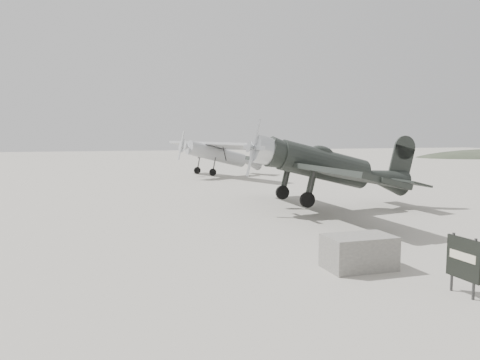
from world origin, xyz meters
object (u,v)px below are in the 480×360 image
object	(u,v)px
highwing_monoplane	(220,152)
equipment_block	(359,252)
lowwing_monoplane	(330,167)
sign_board	(463,260)

from	to	relation	value
highwing_monoplane	equipment_block	bearing A→B (deg)	-117.13
lowwing_monoplane	equipment_block	size ratio (longest dim) A/B	6.60
equipment_block	sign_board	distance (m)	2.72
equipment_block	sign_board	world-z (taller)	sign_board
highwing_monoplane	equipment_block	world-z (taller)	highwing_monoplane
equipment_block	sign_board	xyz separation A→B (m)	(1.14, -2.44, 0.35)
equipment_block	sign_board	size ratio (longest dim) A/B	1.33
highwing_monoplane	sign_board	size ratio (longest dim) A/B	8.44
highwing_monoplane	lowwing_monoplane	bearing A→B (deg)	-108.47
lowwing_monoplane	highwing_monoplane	distance (m)	17.85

